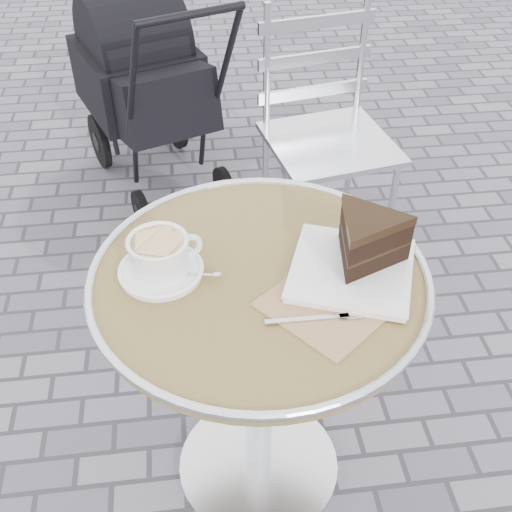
{
  "coord_description": "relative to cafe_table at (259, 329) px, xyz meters",
  "views": [
    {
      "loc": [
        -0.13,
        -0.98,
        1.62
      ],
      "look_at": [
        -0.01,
        0.0,
        0.78
      ],
      "focal_mm": 45.0,
      "sensor_mm": 36.0,
      "label": 1
    }
  ],
  "objects": [
    {
      "name": "bistro_chair",
      "position": [
        0.35,
        1.02,
        0.0
      ],
      "size": [
        0.48,
        0.48,
        0.92
      ],
      "rotation": [
        0.0,
        0.0,
        0.18
      ],
      "color": "silver",
      "rests_on": "ground"
    },
    {
      "name": "baby_stroller",
      "position": [
        -0.27,
        1.54,
        -0.15
      ],
      "size": [
        0.68,
        0.96,
        0.92
      ],
      "rotation": [
        0.0,
        0.0,
        0.36
      ],
      "color": "black",
      "rests_on": "ground"
    },
    {
      "name": "ground",
      "position": [
        0.0,
        0.0,
        -0.57
      ],
      "size": [
        80.0,
        80.0,
        0.0
      ],
      "primitive_type": "plane",
      "color": "slate",
      "rests_on": "ground"
    },
    {
      "name": "cafe_table",
      "position": [
        0.0,
        0.0,
        0.0
      ],
      "size": [
        0.72,
        0.72,
        0.74
      ],
      "color": "silver",
      "rests_on": "ground"
    },
    {
      "name": "cappuccino_set",
      "position": [
        -0.2,
        0.03,
        0.2
      ],
      "size": [
        0.2,
        0.17,
        0.09
      ],
      "rotation": [
        0.0,
        0.0,
        0.32
      ],
      "color": "white",
      "rests_on": "cafe_table"
    },
    {
      "name": "cake_plate_set",
      "position": [
        0.21,
        -0.01,
        0.22
      ],
      "size": [
        0.37,
        0.39,
        0.13
      ],
      "rotation": [
        0.0,
        0.0,
        -0.36
      ],
      "color": "#A37759",
      "rests_on": "cafe_table"
    }
  ]
}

